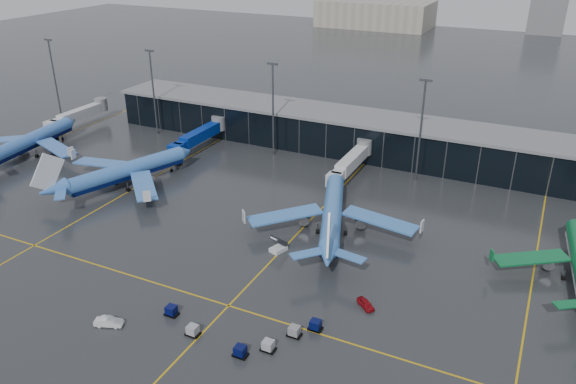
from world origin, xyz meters
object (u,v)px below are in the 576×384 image
at_px(service_van_red, 366,304).
at_px(airliner_klm_west, 29,132).
at_px(service_van_white, 109,322).
at_px(airliner_klm_near, 333,202).
at_px(baggage_carts, 246,332).
at_px(airliner_arkefly, 127,161).
at_px(mobile_airstair, 278,247).

bearing_deg(service_van_red, airliner_klm_west, 115.34).
bearing_deg(service_van_red, service_van_white, 161.86).
distance_m(airliner_klm_west, airliner_klm_near, 91.31).
relative_size(baggage_carts, service_van_red, 6.42).
bearing_deg(baggage_carts, airliner_klm_near, 91.30).
height_order(airliner_klm_west, service_van_red, airliner_klm_west).
bearing_deg(airliner_arkefly, service_van_red, 2.13).
bearing_deg(service_van_white, airliner_arkefly, 15.71).
xyz_separation_m(airliner_klm_west, airliner_klm_near, (91.21, -4.16, 0.05)).
relative_size(airliner_arkefly, baggage_carts, 1.69).
relative_size(airliner_arkefly, service_van_white, 9.23).
height_order(airliner_klm_west, mobile_airstair, airliner_klm_west).
bearing_deg(airliner_klm_west, baggage_carts, -31.55).
bearing_deg(airliner_klm_near, airliner_klm_west, 158.15).
bearing_deg(mobile_airstair, airliner_klm_west, -172.44).
bearing_deg(airliner_klm_west, mobile_airstair, -18.39).
relative_size(mobile_airstair, service_van_white, 0.83).
bearing_deg(airliner_arkefly, baggage_carts, -14.52).
bearing_deg(baggage_carts, mobile_airstair, 105.80).
distance_m(mobile_airstair, service_van_white, 34.90).
distance_m(airliner_klm_near, service_van_white, 49.23).
height_order(airliner_klm_near, service_van_white, airliner_klm_near).
bearing_deg(airliner_arkefly, airliner_klm_near, 20.63).
xyz_separation_m(airliner_arkefly, service_van_white, (32.89, -43.69, -5.66)).
bearing_deg(baggage_carts, service_van_red, 46.89).
bearing_deg(service_van_white, service_van_red, -78.74).
distance_m(airliner_klm_west, service_van_red, 109.57).
xyz_separation_m(airliner_arkefly, baggage_carts, (53.75, -36.46, -5.64)).
bearing_deg(airliner_arkefly, mobile_airstair, 5.62).
height_order(baggage_carts, service_van_red, baggage_carts).
height_order(baggage_carts, service_van_white, baggage_carts).
height_order(airliner_arkefly, airliner_klm_near, airliner_klm_near).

